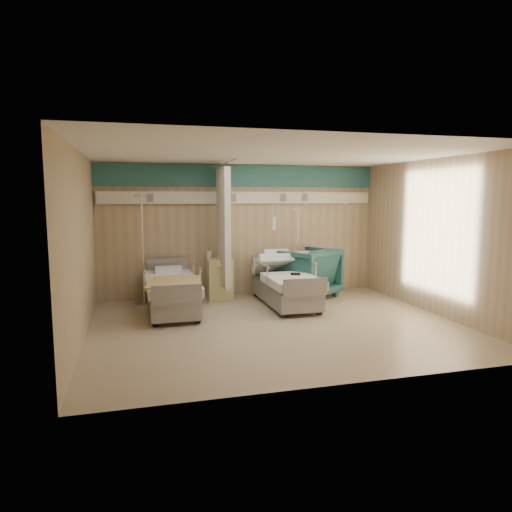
# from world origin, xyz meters

# --- Properties ---
(ground) EXTENTS (6.00, 5.00, 0.00)m
(ground) POSITION_xyz_m (0.00, 0.00, 0.00)
(ground) COLOR gray
(ground) RESTS_ON ground
(room_walls) EXTENTS (6.04, 5.04, 2.82)m
(room_walls) POSITION_xyz_m (-0.03, 0.25, 1.86)
(room_walls) COLOR tan
(room_walls) RESTS_ON ground
(bed_right) EXTENTS (1.00, 2.16, 0.63)m
(bed_right) POSITION_xyz_m (0.60, 1.30, 0.32)
(bed_right) COLOR silver
(bed_right) RESTS_ON ground
(bed_left) EXTENTS (1.00, 2.16, 0.63)m
(bed_left) POSITION_xyz_m (-1.60, 1.30, 0.32)
(bed_left) COLOR silver
(bed_left) RESTS_ON ground
(bedside_cabinet) EXTENTS (0.50, 0.48, 0.85)m
(bedside_cabinet) POSITION_xyz_m (-0.55, 2.20, 0.42)
(bedside_cabinet) COLOR #D3CD84
(bedside_cabinet) RESTS_ON ground
(visitor_armchair) EXTENTS (1.56, 1.57, 1.05)m
(visitor_armchair) POSITION_xyz_m (1.25, 1.90, 0.53)
(visitor_armchair) COLOR #1E4B4B
(visitor_armchair) RESTS_ON ground
(waffle_blanket) EXTENTS (0.82, 0.79, 0.07)m
(waffle_blanket) POSITION_xyz_m (1.25, 1.90, 1.09)
(waffle_blanket) COLOR white
(waffle_blanket) RESTS_ON visitor_armchair
(iv_stand_right) EXTENTS (0.34, 0.34, 1.88)m
(iv_stand_right) POSITION_xyz_m (1.10, 2.02, 0.38)
(iv_stand_right) COLOR silver
(iv_stand_right) RESTS_ON ground
(iv_stand_left) EXTENTS (0.39, 0.39, 2.16)m
(iv_stand_left) POSITION_xyz_m (-2.08, 2.06, 0.44)
(iv_stand_left) COLOR silver
(iv_stand_left) RESTS_ON ground
(call_remote) EXTENTS (0.20, 0.14, 0.04)m
(call_remote) POSITION_xyz_m (0.73, 1.09, 0.65)
(call_remote) COLOR black
(call_remote) RESTS_ON bed_right
(tan_blanket) EXTENTS (1.04, 1.24, 0.04)m
(tan_blanket) POSITION_xyz_m (-1.58, 0.84, 0.65)
(tan_blanket) COLOR tan
(tan_blanket) RESTS_ON bed_left
(toiletry_bag) EXTENTS (0.23, 0.16, 0.12)m
(toiletry_bag) POSITION_xyz_m (-0.42, 2.28, 0.91)
(toiletry_bag) COLOR black
(toiletry_bag) RESTS_ON bedside_cabinet
(white_cup) EXTENTS (0.11, 0.11, 0.14)m
(white_cup) POSITION_xyz_m (-0.73, 2.34, 0.92)
(white_cup) COLOR white
(white_cup) RESTS_ON bedside_cabinet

